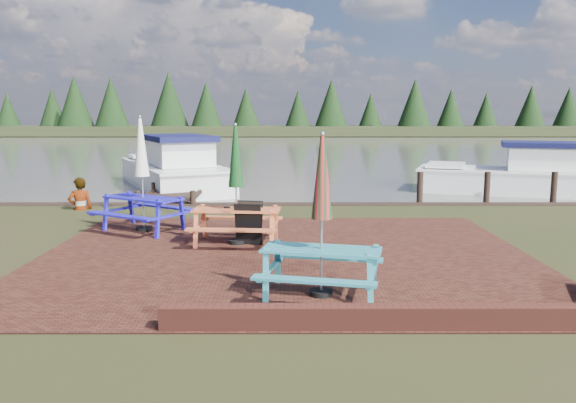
# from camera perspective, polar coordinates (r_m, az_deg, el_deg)

# --- Properties ---
(ground) EXTENTS (120.00, 120.00, 0.00)m
(ground) POSITION_cam_1_polar(r_m,az_deg,el_deg) (9.44, -0.31, -7.04)
(ground) COLOR black
(ground) RESTS_ON ground
(paving) EXTENTS (9.00, 7.50, 0.02)m
(paving) POSITION_cam_1_polar(r_m,az_deg,el_deg) (10.40, -0.29, -5.48)
(paving) COLOR #331510
(paving) RESTS_ON ground
(brick_wall) EXTENTS (6.21, 1.79, 0.30)m
(brick_wall) POSITION_cam_1_polar(r_m,az_deg,el_deg) (7.40, 16.79, -10.73)
(brick_wall) COLOR #4C1E16
(brick_wall) RESTS_ON ground
(water) EXTENTS (120.00, 60.00, 0.02)m
(water) POSITION_cam_1_polar(r_m,az_deg,el_deg) (46.15, -0.13, 5.60)
(water) COLOR #46433C
(water) RESTS_ON ground
(far_treeline) EXTENTS (120.00, 10.00, 8.10)m
(far_treeline) POSITION_cam_1_polar(r_m,az_deg,el_deg) (75.08, -0.11, 9.34)
(far_treeline) COLOR black
(far_treeline) RESTS_ON ground
(picnic_table_teal) EXTENTS (1.96, 1.82, 2.32)m
(picnic_table_teal) POSITION_cam_1_polar(r_m,az_deg,el_deg) (7.95, 3.42, -4.04)
(picnic_table_teal) COLOR teal
(picnic_table_teal) RESTS_ON ground
(picnic_table_red) EXTENTS (1.83, 1.66, 2.39)m
(picnic_table_red) POSITION_cam_1_polar(r_m,az_deg,el_deg) (11.18, -5.27, -0.18)
(picnic_table_red) COLOR #C65C32
(picnic_table_red) RESTS_ON ground
(picnic_table_blue) EXTENTS (2.40, 2.33, 2.53)m
(picnic_table_blue) POSITION_cam_1_polar(r_m,az_deg,el_deg) (12.83, -14.54, 0.95)
(picnic_table_blue) COLOR #1D17AE
(picnic_table_blue) RESTS_ON ground
(chalkboard) EXTENTS (0.56, 0.59, 0.86)m
(chalkboard) POSITION_cam_1_polar(r_m,az_deg,el_deg) (11.21, -3.99, -2.19)
(chalkboard) COLOR black
(chalkboard) RESTS_ON ground
(jetty) EXTENTS (1.76, 9.08, 1.00)m
(jetty) POSITION_cam_1_polar(r_m,az_deg,el_deg) (20.81, -9.87, 1.87)
(jetty) COLOR black
(jetty) RESTS_ON ground
(boat_jetty) EXTENTS (5.64, 8.11, 2.24)m
(boat_jetty) POSITION_cam_1_polar(r_m,az_deg,el_deg) (21.63, -11.50, 3.03)
(boat_jetty) COLOR silver
(boat_jetty) RESTS_ON ground
(boat_near) EXTENTS (7.85, 4.88, 2.01)m
(boat_near) POSITION_cam_1_polar(r_m,az_deg,el_deg) (21.60, 23.50, 2.29)
(boat_near) COLOR silver
(boat_near) RESTS_ON ground
(person) EXTENTS (0.75, 0.64, 1.75)m
(person) POSITION_cam_1_polar(r_m,az_deg,el_deg) (16.30, -20.49, 2.25)
(person) COLOR gray
(person) RESTS_ON ground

